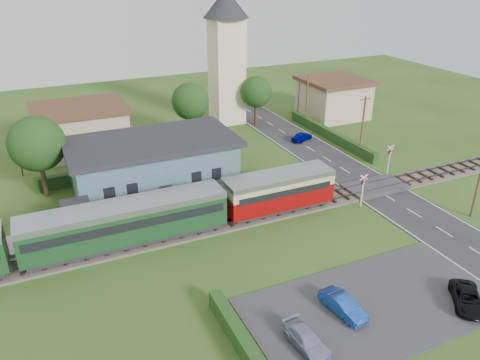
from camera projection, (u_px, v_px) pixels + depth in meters
name	position (u px, v px, depth m)	size (l,w,h in m)	color
ground	(299.00, 219.00, 41.40)	(120.00, 120.00, 0.00)	#2D4C19
railway_track	(288.00, 208.00, 43.00)	(76.00, 3.20, 0.49)	#4C443D
road	(388.00, 197.00, 45.13)	(6.00, 70.00, 0.05)	#28282B
car_park	(373.00, 306.00, 30.94)	(17.00, 9.00, 0.08)	#333335
crossing_deck	(375.00, 187.00, 46.69)	(6.20, 3.40, 0.45)	#333335
platform	(173.00, 213.00, 41.85)	(30.00, 3.00, 0.45)	gray
equipment_hut	(77.00, 217.00, 38.21)	(2.30, 2.30, 2.55)	beige
station_building	(154.00, 165.00, 45.57)	(16.00, 9.00, 5.30)	#3D6062
train	(84.00, 230.00, 35.45)	(43.20, 2.90, 3.40)	#232328
church_tower	(226.00, 48.00, 61.98)	(6.00, 6.00, 17.60)	beige
house_west	(81.00, 128.00, 55.19)	(10.80, 8.80, 5.50)	tan
house_east	(333.00, 97.00, 67.46)	(8.80, 8.80, 5.50)	tan
hedge_carpark	(243.00, 343.00, 27.15)	(0.80, 9.00, 1.20)	#193814
hedge_roadside	(330.00, 134.00, 59.64)	(0.80, 18.00, 1.20)	#193814
hedge_station	(144.00, 167.00, 50.15)	(22.00, 0.80, 1.30)	#193814
tree_a	(37.00, 144.00, 43.16)	(5.20, 5.20, 8.00)	#332316
tree_b	(190.00, 101.00, 57.46)	(4.60, 4.60, 7.34)	#332316
tree_c	(256.00, 92.00, 63.00)	(4.20, 4.20, 6.78)	#332316
utility_pole_b	(479.00, 180.00, 40.23)	(1.40, 0.22, 7.00)	#473321
utility_pole_c	(362.00, 126.00, 53.41)	(1.40, 0.22, 7.00)	#473321
utility_pole_d	(307.00, 100.00, 63.29)	(1.40, 0.22, 7.00)	#473321
crossing_signal_near	(363.00, 186.00, 42.55)	(0.84, 0.28, 3.28)	silver
crossing_signal_far	(390.00, 155.00, 49.20)	(0.84, 0.28, 3.28)	silver
streetlamp_west	(17.00, 149.00, 48.35)	(0.30, 0.30, 5.15)	#3F3F47
streetlamp_east	(299.00, 94.00, 68.33)	(0.30, 0.30, 5.15)	#3F3F47
car_on_road	(302.00, 137.00, 58.97)	(1.28, 3.18, 1.08)	#000380
car_park_blue	(343.00, 305.00, 30.05)	(1.23, 3.54, 1.17)	#143B94
car_park_silver	(307.00, 340.00, 27.36)	(1.47, 3.61, 1.05)	#989EBB
car_park_dark	(467.00, 298.00, 30.75)	(1.73, 3.75, 1.04)	black
pedestrian_near	(234.00, 193.00, 42.97)	(0.65, 0.43, 1.78)	gray
pedestrian_far	(117.00, 213.00, 39.41)	(0.94, 0.73, 1.92)	gray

